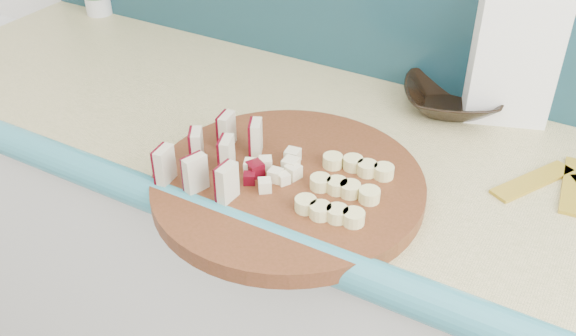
{
  "coord_description": "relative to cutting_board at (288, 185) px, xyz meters",
  "views": [
    {
      "loc": [
        0.42,
        0.58,
        1.55
      ],
      "look_at": [
        -0.01,
        1.32,
        0.96
      ],
      "focal_mm": 40.0,
      "sensor_mm": 36.0,
      "label": 1
    }
  ],
  "objects": [
    {
      "name": "apple_chunks",
      "position": [
        -0.03,
        -0.0,
        0.03
      ],
      "size": [
        0.07,
        0.08,
        0.02
      ],
      "color": "#FCEDCA",
      "rests_on": "cutting_board"
    },
    {
      "name": "banana_slices",
      "position": [
        0.1,
        0.01,
        0.02
      ],
      "size": [
        0.13,
        0.18,
        0.02
      ],
      "color": "#EFE492",
      "rests_on": "cutting_board"
    },
    {
      "name": "brown_bowl",
      "position": [
        0.15,
        0.41,
        0.01
      ],
      "size": [
        0.26,
        0.26,
        0.05
      ],
      "primitive_type": "imported",
      "rotation": [
        0.0,
        0.0,
        0.42
      ],
      "color": "black",
      "rests_on": "kitchen_counter"
    },
    {
      "name": "cutting_board",
      "position": [
        0.0,
        0.0,
        0.0
      ],
      "size": [
        0.49,
        0.49,
        0.03
      ],
      "primitive_type": "cylinder",
      "rotation": [
        0.0,
        0.0,
        0.08
      ],
      "color": "#49260F",
      "rests_on": "kitchen_counter"
    },
    {
      "name": "flour_bag",
      "position": [
        0.24,
        0.44,
        0.12
      ],
      "size": [
        0.18,
        0.15,
        0.26
      ],
      "primitive_type": "cube",
      "rotation": [
        0.0,
        0.0,
        0.33
      ],
      "color": "white",
      "rests_on": "kitchen_counter"
    },
    {
      "name": "apple_wedges",
      "position": [
        -0.12,
        -0.04,
        0.05
      ],
      "size": [
        0.14,
        0.18,
        0.06
      ],
      "color": "beige",
      "rests_on": "cutting_board"
    },
    {
      "name": "kitchen_counter",
      "position": [
        0.11,
        0.18,
        -0.47
      ],
      "size": [
        2.2,
        0.63,
        0.91
      ],
      "color": "silver",
      "rests_on": "ground"
    },
    {
      "name": "banana_peel",
      "position": [
        0.41,
        0.23,
        -0.01
      ],
      "size": [
        0.24,
        0.2,
        0.01
      ],
      "rotation": [
        0.0,
        0.0,
        -0.07
      ],
      "color": "gold",
      "rests_on": "kitchen_counter"
    }
  ]
}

